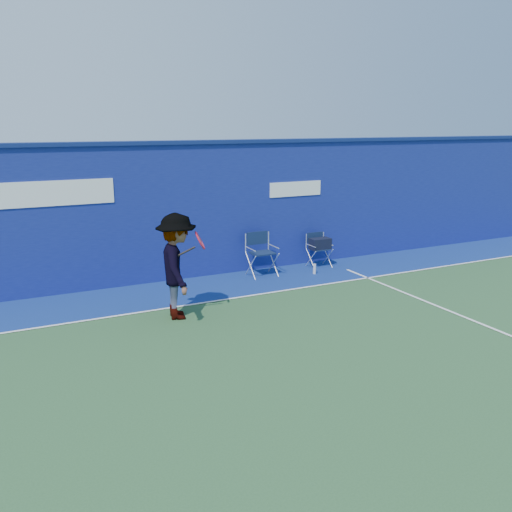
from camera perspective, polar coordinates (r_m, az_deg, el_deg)
name	(u,v)px	position (r m, az deg, el deg)	size (l,w,h in m)	color
ground	(250,374)	(7.83, -0.64, -12.35)	(80.00, 80.00, 0.00)	#2C532C
stadium_wall	(148,213)	(12.08, -11.35, 4.51)	(24.00, 0.50, 3.08)	navy
out_of_bounds_strip	(165,294)	(11.41, -9.53, -3.96)	(24.00, 1.80, 0.01)	navy
court_lines	(233,357)	(8.32, -2.44, -10.62)	(24.00, 12.00, 0.01)	white
directors_chair_left	(262,262)	(12.52, 0.61, -0.68)	(0.60, 0.53, 1.00)	silver
directors_chair_right	(319,253)	(13.36, 6.67, 0.31)	(0.50, 0.45, 0.83)	silver
water_bottle	(315,269)	(12.76, 6.18, -1.37)	(0.07, 0.07, 0.25)	silver
tennis_player	(177,266)	(9.79, -8.29, -1.07)	(1.02, 1.35, 1.92)	#EA4738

